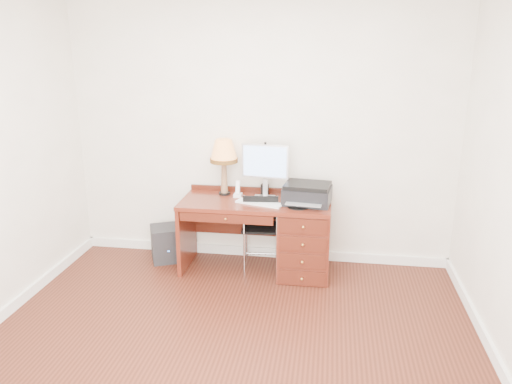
% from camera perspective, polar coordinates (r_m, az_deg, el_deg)
% --- Properties ---
extents(ground, '(4.00, 4.00, 0.00)m').
position_cam_1_polar(ground, '(4.08, -3.15, -17.21)').
color(ground, '#37150C').
rests_on(ground, ground).
extents(room_shell, '(4.00, 4.00, 4.00)m').
position_cam_1_polar(room_shell, '(4.58, -1.52, -12.33)').
color(room_shell, white).
rests_on(room_shell, ground).
extents(desk, '(1.50, 0.67, 0.75)m').
position_cam_1_polar(desk, '(5.08, 3.58, -4.78)').
color(desk, '#5F2014').
rests_on(desk, ground).
extents(monitor, '(0.48, 0.18, 0.55)m').
position_cam_1_polar(monitor, '(5.01, 1.02, 3.18)').
color(monitor, silver).
rests_on(monitor, desk).
extents(keyboard, '(0.49, 0.26, 0.02)m').
position_cam_1_polar(keyboard, '(4.90, 0.39, -1.27)').
color(keyboard, white).
rests_on(keyboard, desk).
extents(mouse_pad, '(0.21, 0.21, 0.04)m').
position_cam_1_polar(mouse_pad, '(4.82, 4.87, -1.61)').
color(mouse_pad, black).
rests_on(mouse_pad, desk).
extents(printer, '(0.49, 0.40, 0.20)m').
position_cam_1_polar(printer, '(4.92, 5.88, -0.17)').
color(printer, black).
rests_on(printer, desk).
extents(leg_lamp, '(0.28, 0.28, 0.58)m').
position_cam_1_polar(leg_lamp, '(5.11, -3.70, 4.31)').
color(leg_lamp, black).
rests_on(leg_lamp, desk).
extents(phone, '(0.08, 0.08, 0.17)m').
position_cam_1_polar(phone, '(5.11, -2.08, -0.02)').
color(phone, white).
rests_on(phone, desk).
extents(pen_cup, '(0.09, 0.09, 0.11)m').
position_cam_1_polar(pen_cup, '(5.19, 1.01, 0.29)').
color(pen_cup, black).
rests_on(pen_cup, desk).
extents(chair, '(0.43, 0.43, 0.83)m').
position_cam_1_polar(chair, '(5.11, 0.50, -3.57)').
color(chair, black).
rests_on(chair, ground).
extents(equipment_box, '(0.42, 0.42, 0.37)m').
position_cam_1_polar(equipment_box, '(5.51, -10.15, -5.78)').
color(equipment_box, black).
rests_on(equipment_box, ground).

